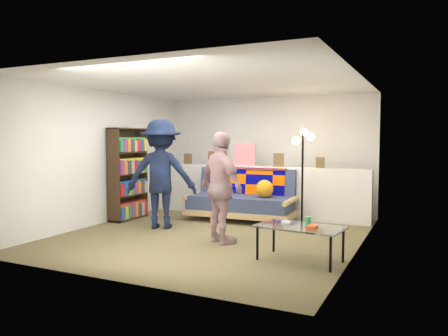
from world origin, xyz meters
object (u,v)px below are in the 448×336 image
bookshelf (128,177)px  coffee_table (301,228)px  person_right (221,188)px  futon_sofa (243,199)px  floor_lamp (303,157)px  person_left (161,174)px

bookshelf → coffee_table: (3.76, -1.38, -0.39)m
person_right → futon_sofa: bearing=-45.8°
floor_lamp → coffee_table: bearing=-75.3°
person_right → bookshelf: bearing=9.8°
futon_sofa → person_right: 1.91m
futon_sofa → coffee_table: size_ratio=1.82×
floor_lamp → person_left: bearing=-147.7°
person_left → person_right: bearing=135.6°
bookshelf → futon_sofa: bearing=23.0°
futon_sofa → bookshelf: size_ratio=1.19×
floor_lamp → person_left: person_left is taller
bookshelf → person_left: (1.03, -0.41, 0.12)m
bookshelf → person_right: 2.63m
futon_sofa → floor_lamp: (1.13, 0.08, 0.81)m
bookshelf → person_right: bookshelf is taller
coffee_table → person_left: size_ratio=0.61×
futon_sofa → bookshelf: (-2.03, -0.86, 0.41)m
person_left → person_right: 1.52m
person_right → floor_lamp: bearing=-79.3°
bookshelf → floor_lamp: size_ratio=1.01×
bookshelf → coffee_table: size_ratio=1.53×
bookshelf → person_right: (2.44, -0.96, 0.01)m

